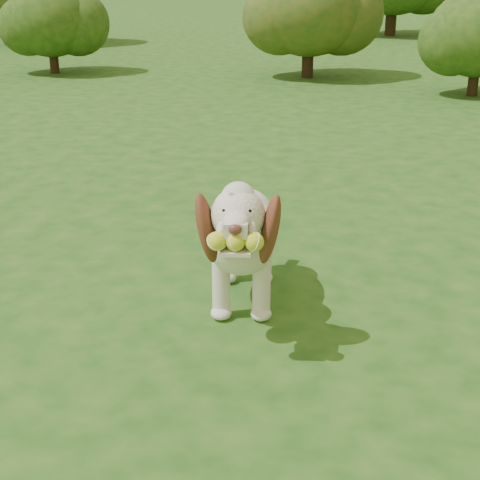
# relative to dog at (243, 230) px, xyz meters

# --- Properties ---
(ground) EXTENTS (80.00, 80.00, 0.00)m
(ground) POSITION_rel_dog_xyz_m (-0.29, -0.02, -0.41)
(ground) COLOR #184614
(ground) RESTS_ON ground
(dog) EXTENTS (0.55, 1.19, 0.78)m
(dog) POSITION_rel_dog_xyz_m (0.00, 0.00, 0.00)
(dog) COLOR silver
(dog) RESTS_ON ground
(shrub_a) EXTENTS (1.31, 1.31, 1.35)m
(shrub_a) POSITION_rel_dog_xyz_m (-4.71, 6.98, 0.38)
(shrub_a) COLOR #382314
(shrub_a) RESTS_ON ground
(shrub_b) EXTENTS (1.61, 1.61, 1.67)m
(shrub_b) POSITION_rel_dog_xyz_m (-0.93, 7.53, 0.57)
(shrub_b) COLOR #382314
(shrub_b) RESTS_ON ground
(shrub_c) EXTENTS (1.26, 1.26, 1.31)m
(shrub_c) POSITION_rel_dog_xyz_m (1.36, 6.57, 0.36)
(shrub_c) COLOR #382314
(shrub_c) RESTS_ON ground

